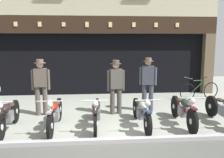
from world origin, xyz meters
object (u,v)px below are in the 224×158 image
motorcycle_left (55,113)px  advert_board_near (129,56)px  motorcycle_center_left (96,112)px  salesman_left (41,84)px  motorcycle_center (142,112)px  shopkeeper_center (116,84)px  leaning_bicycle (200,90)px  motorcycle_far_left (8,115)px  motorcycle_center_right (183,110)px  salesman_right (148,82)px

motorcycle_left → advert_board_near: 5.19m
motorcycle_center_left → salesman_left: (-1.67, 1.25, 0.56)m
motorcycle_left → motorcycle_center: 2.29m
shopkeeper_center → leaning_bicycle: shopkeeper_center is taller
motorcycle_center_left → advert_board_near: 4.70m
motorcycle_center_left → shopkeeper_center: size_ratio=1.19×
shopkeeper_center → motorcycle_far_left: bearing=15.4°
motorcycle_left → shopkeeper_center: bearing=-143.6°
motorcycle_far_left → leaning_bicycle: (6.40, 2.92, -0.06)m
motorcycle_center_left → leaning_bicycle: leaning_bicycle is taller
motorcycle_center → salesman_left: salesman_left is taller
motorcycle_center_left → shopkeeper_center: bearing=-115.4°
motorcycle_center_right → motorcycle_left: bearing=2.6°
advert_board_near → leaning_bicycle: 3.23m
motorcycle_left → motorcycle_center_left: size_ratio=1.02×
motorcycle_center → shopkeeper_center: 1.46m
salesman_left → salesman_right: 3.38m
motorcycle_left → motorcycle_center_left: bearing=-176.6°
motorcycle_far_left → motorcycle_center_left: (2.26, 0.08, -0.01)m
motorcycle_far_left → motorcycle_center_left: motorcycle_far_left is taller
motorcycle_left → motorcycle_center_left: motorcycle_left is taller
shopkeeper_center → advert_board_near: advert_board_near is taller
salesman_left → salesman_right: (3.38, 0.13, 0.00)m
motorcycle_left → leaning_bicycle: (5.22, 2.88, -0.06)m
salesman_right → advert_board_near: bearing=-75.4°
advert_board_near → leaning_bicycle: size_ratio=0.60×
motorcycle_center_right → leaning_bicycle: size_ratio=1.19×
motorcycle_far_left → advert_board_near: advert_board_near is taller
motorcycle_far_left → motorcycle_center_right: bearing=178.6°
motorcycle_center_right → shopkeeper_center: size_ratio=1.20×
motorcycle_left → salesman_left: size_ratio=1.19×
salesman_right → motorcycle_center_right: bearing=126.7°
salesman_left → shopkeeper_center: bearing=175.0°
salesman_right → leaning_bicycle: 2.90m
motorcycle_center_left → motorcycle_center_right: size_ratio=0.99×
motorcycle_center_left → salesman_left: bearing=-33.6°
motorcycle_center_left → motorcycle_center: motorcycle_center_left is taller
shopkeeper_center → leaning_bicycle: (3.50, 1.66, -0.58)m
motorcycle_center_right → salesman_left: bearing=-15.2°
motorcycle_center → salesman_right: 1.63m
motorcycle_center_right → salesman_right: salesman_right is taller
motorcycle_far_left → salesman_right: size_ratio=1.12×
motorcycle_center → salesman_left: (-2.88, 1.31, 0.56)m
motorcycle_center_left → salesman_right: size_ratio=1.16×
motorcycle_far_left → motorcycle_center_left: size_ratio=0.96×
motorcycle_center → motorcycle_center_right: size_ratio=1.00×
motorcycle_center_right → salesman_left: salesman_left is taller
motorcycle_left → motorcycle_far_left: bearing=3.1°
motorcycle_center → advert_board_near: size_ratio=1.98×
salesman_right → leaning_bicycle: size_ratio=1.02×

